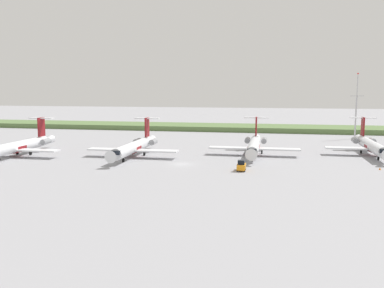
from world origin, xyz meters
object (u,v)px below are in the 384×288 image
baggage_tug (241,166)px  regional_jet_fourth (371,145)px  regional_jet_third (254,145)px  regional_jet_nearest (19,146)px  antenna_mast (356,112)px  safety_cone_front_marker (380,169)px  regional_jet_second (135,146)px

baggage_tug → regional_jet_fourth: bearing=40.8°
regional_jet_third → baggage_tug: size_ratio=9.69×
regional_jet_nearest → regional_jet_third: 59.57m
regional_jet_third → regional_jet_fourth: (29.22, 5.27, 0.00)m
regional_jet_fourth → antenna_mast: size_ratio=1.40×
regional_jet_third → antenna_mast: (32.12, 40.92, 6.67)m
safety_cone_front_marker → regional_jet_second: bearing=173.6°
regional_jet_second → safety_cone_front_marker: regional_jet_second is taller
antenna_mast → regional_jet_third: bearing=-128.1°
regional_jet_fourth → baggage_tug: 40.91m
regional_jet_third → safety_cone_front_marker: bearing=-29.2°
regional_jet_third → regional_jet_second: bearing=-163.6°
regional_jet_nearest → antenna_mast: size_ratio=1.40×
regional_jet_fourth → safety_cone_front_marker: (-2.59, -20.17, -2.26)m
regional_jet_second → safety_cone_front_marker: 56.23m
regional_jet_second → regional_jet_third: (29.20, 8.60, 0.00)m
regional_jet_third → regional_jet_nearest: bearing=-167.0°
regional_jet_fourth → antenna_mast: bearing=85.4°
regional_jet_nearest → safety_cone_front_marker: bearing=-1.0°
baggage_tug → regional_jet_nearest: bearing=171.9°
regional_jet_nearest → antenna_mast: 105.47m
regional_jet_second → regional_jet_third: same height
regional_jet_nearest → regional_jet_fourth: (87.27, 18.66, 0.00)m
regional_jet_fourth → safety_cone_front_marker: regional_jet_fourth is taller
regional_jet_nearest → safety_cone_front_marker: size_ratio=56.36×
regional_jet_second → safety_cone_front_marker: (55.83, -6.30, -2.26)m
regional_jet_nearest → regional_jet_second: same height
regional_jet_fourth → regional_jet_nearest: bearing=-167.9°
regional_jet_fourth → baggage_tug: size_ratio=9.69×
regional_jet_third → regional_jet_fourth: size_ratio=1.00×
antenna_mast → regional_jet_fourth: bearing=-94.6°
regional_jet_second → baggage_tug: regional_jet_second is taller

